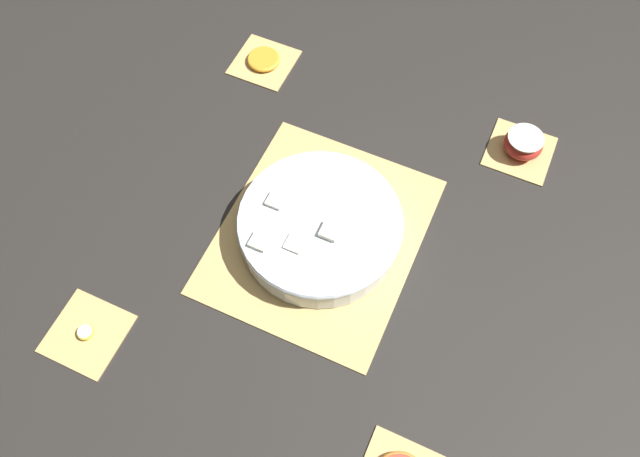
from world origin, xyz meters
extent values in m
plane|color=black|center=(0.00, 0.00, 0.00)|extent=(6.00, 6.00, 0.00)
cube|color=tan|center=(0.00, 0.00, 0.00)|extent=(0.41, 0.35, 0.01)
cube|color=#3D2D19|center=(-0.16, 0.00, 0.00)|extent=(0.01, 0.34, 0.00)
cube|color=#3D2D19|center=(-0.11, 0.00, 0.00)|extent=(0.01, 0.34, 0.00)
cube|color=#3D2D19|center=(-0.07, 0.00, 0.00)|extent=(0.01, 0.34, 0.00)
cube|color=#3D2D19|center=(-0.02, 0.00, 0.00)|extent=(0.01, 0.34, 0.00)
cube|color=#3D2D19|center=(0.02, 0.00, 0.00)|extent=(0.01, 0.34, 0.00)
cube|color=#3D2D19|center=(0.07, 0.00, 0.00)|extent=(0.01, 0.34, 0.00)
cube|color=#3D2D19|center=(0.11, 0.00, 0.00)|extent=(0.01, 0.34, 0.00)
cube|color=#3D2D19|center=(0.16, 0.00, 0.00)|extent=(0.01, 0.34, 0.00)
cube|color=tan|center=(0.33, -0.28, 0.00)|extent=(0.12, 0.12, 0.01)
cube|color=#3D2D19|center=(0.30, -0.28, 0.00)|extent=(0.00, 0.12, 0.00)
cube|color=#3D2D19|center=(0.32, -0.28, 0.00)|extent=(0.00, 0.12, 0.00)
cube|color=#3D2D19|center=(0.35, -0.28, 0.00)|extent=(0.00, 0.12, 0.00)
cube|color=#3D2D19|center=(0.37, -0.28, 0.00)|extent=(0.00, 0.12, 0.00)
cube|color=tan|center=(-0.33, 0.28, 0.00)|extent=(0.12, 0.12, 0.01)
cube|color=#3D2D19|center=(-0.37, 0.28, 0.00)|extent=(0.00, 0.12, 0.00)
cube|color=#3D2D19|center=(-0.35, 0.28, 0.00)|extent=(0.00, 0.12, 0.00)
cube|color=#3D2D19|center=(-0.32, 0.28, 0.00)|extent=(0.00, 0.12, 0.00)
cube|color=#3D2D19|center=(-0.30, 0.28, 0.00)|extent=(0.00, 0.12, 0.00)
cube|color=tan|center=(0.33, 0.28, 0.00)|extent=(0.12, 0.12, 0.01)
cube|color=#3D2D19|center=(0.30, 0.28, 0.00)|extent=(0.00, 0.12, 0.00)
cube|color=#3D2D19|center=(0.33, 0.28, 0.00)|extent=(0.00, 0.12, 0.00)
cube|color=#3D2D19|center=(0.36, 0.28, 0.00)|extent=(0.00, 0.12, 0.00)
cylinder|color=silver|center=(0.00, 0.00, 0.03)|extent=(0.29, 0.29, 0.06)
torus|color=silver|center=(0.00, 0.00, 0.06)|extent=(0.30, 0.30, 0.01)
cylinder|color=#F4EABC|center=(-0.10, -0.02, 0.04)|extent=(0.03, 0.03, 0.01)
cylinder|color=#F4EABC|center=(0.01, 0.05, 0.05)|extent=(0.03, 0.03, 0.01)
cylinder|color=#F4EABC|center=(0.03, -0.01, 0.05)|extent=(0.03, 0.03, 0.01)
cylinder|color=#F4EABC|center=(0.07, 0.08, 0.03)|extent=(0.03, 0.03, 0.01)
cylinder|color=#F4EABC|center=(0.06, -0.01, 0.05)|extent=(0.03, 0.03, 0.01)
cylinder|color=#F4EABC|center=(0.04, 0.10, 0.05)|extent=(0.03, 0.03, 0.01)
cylinder|color=#F4EABC|center=(0.04, 0.06, 0.02)|extent=(0.03, 0.03, 0.01)
cylinder|color=#F4EABC|center=(0.06, 0.05, 0.03)|extent=(0.03, 0.03, 0.01)
cylinder|color=#F4EABC|center=(-0.05, 0.06, 0.05)|extent=(0.03, 0.03, 0.01)
cylinder|color=#F4EABC|center=(0.00, -0.05, 0.03)|extent=(0.03, 0.03, 0.01)
cube|color=#EFEACC|center=(0.00, 0.09, 0.06)|extent=(0.03, 0.03, 0.03)
cube|color=#EFEACC|center=(-0.06, -0.07, 0.05)|extent=(0.03, 0.03, 0.03)
cube|color=#EFEACC|center=(-0.01, 0.02, 0.02)|extent=(0.02, 0.02, 0.02)
cube|color=#EFEACC|center=(-0.03, 0.01, 0.04)|extent=(0.02, 0.02, 0.02)
cube|color=#EFEACC|center=(-0.01, 0.05, 0.03)|extent=(0.02, 0.02, 0.02)
cube|color=#EFEACC|center=(-0.08, 0.08, 0.06)|extent=(0.03, 0.03, 0.03)
cube|color=#EFEACC|center=(-0.02, -0.03, 0.06)|extent=(0.03, 0.03, 0.03)
cube|color=#EFEACC|center=(0.04, 0.03, 0.04)|extent=(0.03, 0.03, 0.03)
cube|color=#EFEACC|center=(-0.04, -0.02, 0.03)|extent=(0.03, 0.03, 0.03)
cube|color=#EFEACC|center=(-0.05, 0.05, 0.02)|extent=(0.02, 0.02, 0.02)
cube|color=#EFEACC|center=(0.10, 0.02, 0.03)|extent=(0.02, 0.02, 0.02)
cube|color=#EFEACC|center=(0.03, -0.12, 0.02)|extent=(0.03, 0.03, 0.03)
cube|color=#EFEACC|center=(-0.06, 0.02, 0.05)|extent=(0.03, 0.03, 0.03)
ellipsoid|color=orange|center=(0.09, -0.04, 0.04)|extent=(0.03, 0.02, 0.01)
ellipsoid|color=red|center=(0.07, 0.04, 0.05)|extent=(0.04, 0.02, 0.02)
ellipsoid|color=red|center=(-0.03, -0.06, 0.03)|extent=(0.03, 0.02, 0.01)
ellipsoid|color=orange|center=(0.04, -0.03, 0.02)|extent=(0.03, 0.02, 0.01)
ellipsoid|color=orange|center=(0.01, 0.01, 0.06)|extent=(0.03, 0.02, 0.01)
ellipsoid|color=orange|center=(0.03, -0.06, 0.04)|extent=(0.03, 0.02, 0.01)
ellipsoid|color=orange|center=(-0.01, -0.06, 0.05)|extent=(0.03, 0.02, 0.01)
ellipsoid|color=red|center=(0.09, 0.07, 0.04)|extent=(0.03, 0.02, 0.01)
ellipsoid|color=orange|center=(0.06, -0.09, 0.02)|extent=(0.02, 0.01, 0.01)
ellipsoid|color=#B72D23|center=(0.33, -0.28, 0.03)|extent=(0.08, 0.08, 0.04)
cylinder|color=#EFEACC|center=(0.33, -0.28, 0.05)|extent=(0.07, 0.07, 0.00)
cylinder|color=orange|center=(0.33, 0.28, 0.01)|extent=(0.06, 0.06, 0.01)
torus|color=#F4A82D|center=(0.33, 0.28, 0.01)|extent=(0.07, 0.07, 0.01)
cylinder|color=#F4EABC|center=(-0.33, 0.28, 0.01)|extent=(0.02, 0.02, 0.01)
torus|color=yellow|center=(-0.33, 0.28, 0.01)|extent=(0.03, 0.03, 0.01)
camera|label=1|loc=(-0.48, -0.22, 1.02)|focal=35.00mm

